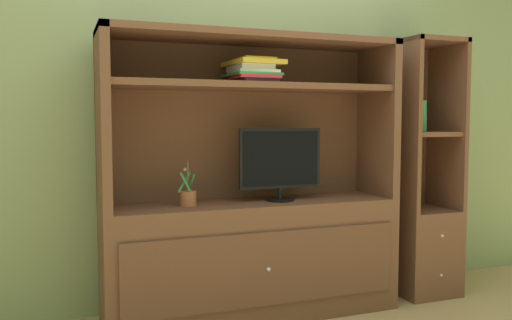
# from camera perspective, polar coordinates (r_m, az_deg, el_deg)

# --- Properties ---
(painted_rear_wall) EXTENTS (6.00, 0.10, 2.80)m
(painted_rear_wall) POSITION_cam_1_polar(r_m,az_deg,el_deg) (3.44, -2.36, 8.20)
(painted_rear_wall) COLOR #8C9E6B
(painted_rear_wall) RESTS_ON ground_plane
(media_console) EXTENTS (1.74, 0.48, 1.65)m
(media_console) POSITION_cam_1_polar(r_m,az_deg,el_deg) (3.17, -0.36, -7.31)
(media_console) COLOR brown
(media_console) RESTS_ON ground_plane
(tv_monitor) EXTENTS (0.51, 0.17, 0.43)m
(tv_monitor) POSITION_cam_1_polar(r_m,az_deg,el_deg) (3.15, 2.63, -0.14)
(tv_monitor) COLOR black
(tv_monitor) RESTS_ON media_console
(potted_plant) EXTENTS (0.11, 0.12, 0.25)m
(potted_plant) POSITION_cam_1_polar(r_m,az_deg,el_deg) (3.01, -7.33, -4.02)
(potted_plant) COLOR #B26642
(potted_plant) RESTS_ON media_console
(magazine_stack) EXTENTS (0.31, 0.36, 0.14)m
(magazine_stack) POSITION_cam_1_polar(r_m,az_deg,el_deg) (3.12, -0.40, 9.54)
(magazine_stack) COLOR purple
(magazine_stack) RESTS_ON media_console
(bookshelf_tall) EXTENTS (0.40, 0.41, 1.69)m
(bookshelf_tall) POSITION_cam_1_polar(r_m,az_deg,el_deg) (3.76, 17.32, -4.96)
(bookshelf_tall) COLOR brown
(bookshelf_tall) RESTS_ON ground_plane
(upright_book_row) EXTENTS (0.10, 0.17, 0.27)m
(upright_book_row) POSITION_cam_1_polar(r_m,az_deg,el_deg) (3.64, 16.42, 4.91)
(upright_book_row) COLOR #2D519E
(upright_book_row) RESTS_ON bookshelf_tall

